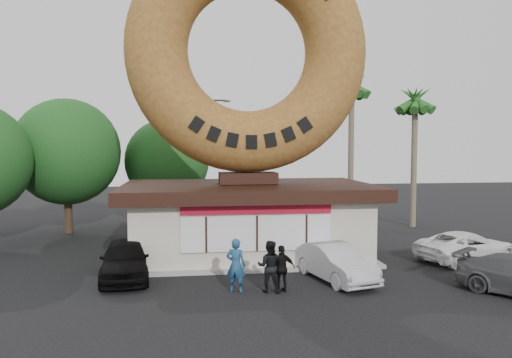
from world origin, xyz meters
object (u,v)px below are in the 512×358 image
object	(u,v)px
giant_donut	(248,51)
donut_shop	(248,217)
person_left	(236,265)
car_white	(466,246)
car_black	(125,259)
person_right	(282,269)
car_silver	(335,262)
street_lamp	(201,153)
person_center	(270,266)

from	to	relation	value
giant_donut	donut_shop	bearing A→B (deg)	-90.00
person_left	giant_donut	bearing A→B (deg)	-78.41
donut_shop	giant_donut	distance (m)	7.44
giant_donut	car_white	size ratio (longest dim) A/B	2.34
car_black	car_white	xyz separation A→B (m)	(14.35, 0.96, -0.10)
person_right	car_white	xyz separation A→B (m)	(8.79, 3.40, -0.17)
car_black	car_silver	bearing A→B (deg)	-14.14
person_right	car_silver	bearing A→B (deg)	-161.19
person_left	person_right	distance (m)	1.59
giant_donut	street_lamp	bearing A→B (deg)	100.51
street_lamp	car_white	distance (m)	17.13
giant_donut	street_lamp	world-z (taller)	giant_donut
giant_donut	car_black	bearing A→B (deg)	-146.23
car_silver	person_right	bearing A→B (deg)	-167.31
giant_donut	car_black	world-z (taller)	giant_donut
person_center	car_white	bearing A→B (deg)	-141.92
giant_donut	person_left	xyz separation A→B (m)	(-1.08, -5.62, -8.27)
person_right	giant_donut	bearing A→B (deg)	-94.13
car_black	person_right	bearing A→B (deg)	-28.64
car_silver	giant_donut	bearing A→B (deg)	105.34
street_lamp	car_silver	distance (m)	15.81
donut_shop	car_silver	size ratio (longest dim) A/B	2.75
street_lamp	car_black	world-z (taller)	street_lamp
donut_shop	person_right	bearing A→B (deg)	-85.14
person_right	car_black	bearing A→B (deg)	-32.66
person_left	person_center	world-z (taller)	person_left
person_left	car_silver	world-z (taller)	person_left
person_center	car_silver	world-z (taller)	person_center
car_black	car_white	distance (m)	14.38
person_left	car_black	bearing A→B (deg)	-6.83
car_black	car_silver	xyz separation A→B (m)	(7.79, -1.26, -0.07)
car_white	donut_shop	bearing A→B (deg)	58.36
street_lamp	person_right	size ratio (longest dim) A/B	4.94
person_left	person_center	xyz separation A→B (m)	(1.15, -0.16, -0.04)
person_left	car_silver	bearing A→B (deg)	-143.22
car_black	car_white	world-z (taller)	car_black
street_lamp	person_left	bearing A→B (deg)	-87.14
person_right	car_silver	xyz separation A→B (m)	(2.24, 1.18, -0.14)
person_left	person_center	size ratio (longest dim) A/B	1.04
person_center	person_right	size ratio (longest dim) A/B	1.10
street_lamp	giant_donut	bearing A→B (deg)	-79.49
person_left	car_white	xyz separation A→B (m)	(10.36, 3.20, -0.29)
person_right	car_silver	size ratio (longest dim) A/B	0.40
street_lamp	person_center	size ratio (longest dim) A/B	4.48
person_center	car_silver	xyz separation A→B (m)	(2.66, 1.13, -0.22)
street_lamp	car_black	distance (m)	14.27
car_black	donut_shop	bearing A→B (deg)	28.69
car_white	person_right	bearing A→B (deg)	94.04
donut_shop	street_lamp	bearing A→B (deg)	100.50
car_black	person_center	bearing A→B (deg)	-29.91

